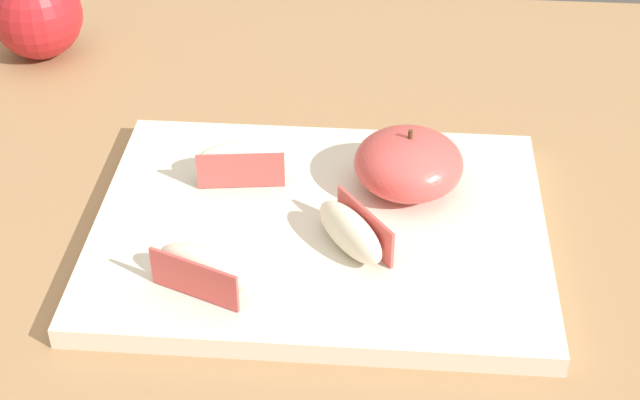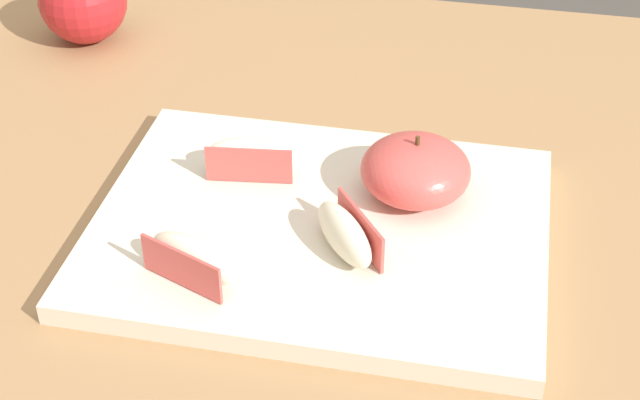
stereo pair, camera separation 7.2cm
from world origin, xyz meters
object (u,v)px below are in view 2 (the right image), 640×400
Objects in this scene: apple_half_skin_up at (416,170)px; apple_wedge_back at (192,259)px; apple_wedge_right at (346,234)px; cutting_board at (320,230)px; apple_wedge_near_knife at (251,157)px; whole_apple_crimson at (83,0)px.

apple_half_skin_up reaches higher than apple_wedge_back.
cutting_board is at bearing 129.11° from apple_wedge_right.
apple_half_skin_up is at bearing 42.48° from apple_wedge_back.
apple_wedge_back is (-0.14, -0.13, -0.01)m from apple_half_skin_up.
apple_half_skin_up is 0.19m from apple_wedge_back.
apple_wedge_back is at bearing -93.23° from apple_wedge_near_knife.
apple_half_skin_up is 1.14× the size of apple_wedge_near_knife.
apple_wedge_back is (-0.07, -0.08, 0.02)m from cutting_board.
apple_wedge_right is at bearing -42.94° from whole_apple_crimson.
apple_half_skin_up is 0.43m from whole_apple_crimson.
whole_apple_crimson is at bearing 136.53° from apple_wedge_near_knife.
apple_wedge_right reaches higher than cutting_board.
apple_wedge_back is at bearing -57.24° from whole_apple_crimson.
whole_apple_crimson is at bearing 137.06° from apple_wedge_right.
cutting_board is 0.09m from apple_wedge_near_knife.
apple_wedge_right is (-0.04, -0.08, -0.01)m from apple_half_skin_up.
apple_wedge_right is (0.09, -0.08, 0.00)m from apple_wedge_near_knife.
apple_half_skin_up is 0.88× the size of whole_apple_crimson.
apple_wedge_near_knife is 1.04× the size of apple_wedge_right.
apple_half_skin_up is 1.18× the size of apple_wedge_right.
apple_wedge_right is at bearing -41.55° from apple_wedge_near_knife.
apple_half_skin_up reaches higher than apple_wedge_near_knife.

